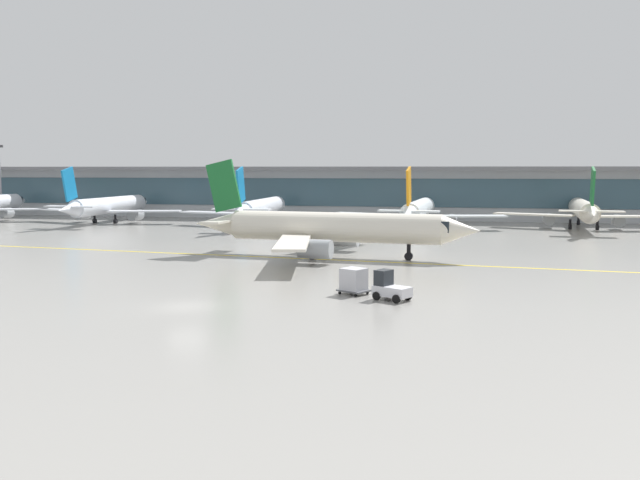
{
  "coord_description": "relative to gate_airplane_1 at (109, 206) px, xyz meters",
  "views": [
    {
      "loc": [
        17.32,
        -41.88,
        9.29
      ],
      "look_at": [
        6.16,
        15.66,
        3.0
      ],
      "focal_mm": 37.56,
      "sensor_mm": 36.0,
      "label": 1
    }
  ],
  "objects": [
    {
      "name": "taxiway_centreline_stripe",
      "position": [
        45.63,
        -38.87,
        -2.86
      ],
      "size": [
        109.39,
        12.27,
        0.01
      ],
      "primitive_type": "cube",
      "rotation": [
        0.0,
        0.0,
        -0.11
      ],
      "color": "yellow",
      "rests_on": "ground_plane"
    },
    {
      "name": "taxiing_regional_jet",
      "position": [
        45.24,
        -36.82,
        0.22
      ],
      "size": [
        31.09,
        28.74,
        10.29
      ],
      "rotation": [
        0.0,
        0.0,
        -0.11
      ],
      "color": "silver",
      "rests_on": "ground_plane"
    },
    {
      "name": "gate_airplane_4",
      "position": [
        77.61,
        3.03,
        0.0
      ],
      "size": [
        26.75,
        28.89,
        9.57
      ],
      "rotation": [
        0.0,
        0.0,
        1.48
      ],
      "color": "silver",
      "rests_on": "ground_plane"
    },
    {
      "name": "cargo_dolly_lead",
      "position": [
        50.5,
        -56.97,
        -1.81
      ],
      "size": [
        2.62,
        2.44,
        1.94
      ],
      "rotation": [
        0.0,
        0.0,
        -0.53
      ],
      "color": "#595B60",
      "rests_on": "ground_plane"
    },
    {
      "name": "baggage_tug",
      "position": [
        53.31,
        -58.6,
        -1.98
      ],
      "size": [
        2.95,
        2.56,
        2.1
      ],
      "rotation": [
        0.0,
        0.0,
        -0.53
      ],
      "color": "silver",
      "rests_on": "ground_plane"
    },
    {
      "name": "gate_airplane_3",
      "position": [
        52.63,
        -1.06,
        0.0
      ],
      "size": [
        26.79,
        28.89,
        9.57
      ],
      "rotation": [
        0.0,
        0.0,
        1.5
      ],
      "color": "white",
      "rests_on": "ground_plane"
    },
    {
      "name": "gate_airplane_1",
      "position": [
        0.0,
        0.0,
        0.0
      ],
      "size": [
        26.86,
        28.83,
        9.57
      ],
      "rotation": [
        0.0,
        0.0,
        1.55
      ],
      "color": "silver",
      "rests_on": "ground_plane"
    },
    {
      "name": "terminal_concourse",
      "position": [
        40.04,
        18.56,
        2.05
      ],
      "size": [
        205.4,
        11.0,
        9.6
      ],
      "color": "#B2B7BC",
      "rests_on": "ground_plane"
    },
    {
      "name": "apron_light_mast_0",
      "position": [
        -28.25,
        10.36,
        4.7
      ],
      "size": [
        1.8,
        0.36,
        13.78
      ],
      "color": "gray",
      "rests_on": "ground_plane"
    },
    {
      "name": "ground_plane",
      "position": [
        40.04,
        -63.57,
        -2.87
      ],
      "size": [
        400.0,
        400.0,
        0.0
      ],
      "primitive_type": "plane",
      "color": "gray"
    },
    {
      "name": "gate_airplane_2",
      "position": [
        27.6,
        -1.68,
        0.0
      ],
      "size": [
        26.86,
        28.82,
        9.57
      ],
      "rotation": [
        0.0,
        0.0,
        1.59
      ],
      "color": "silver",
      "rests_on": "ground_plane"
    }
  ]
}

